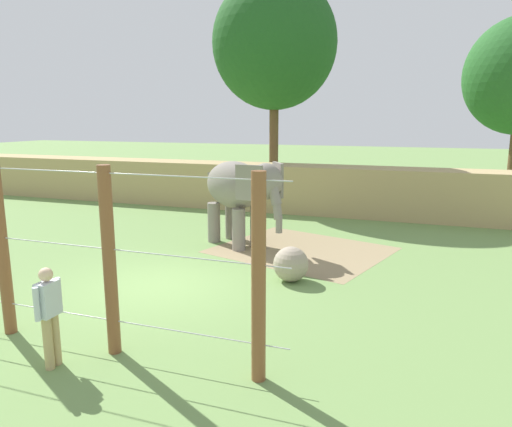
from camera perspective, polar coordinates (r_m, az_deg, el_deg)
The scene contains 8 objects.
ground_plane at distance 11.79m, azimuth -11.88°, elevation -8.43°, with size 120.00×120.00×0.00m, color #6B8E4C.
dirt_patch at distance 14.54m, azimuth 5.51°, elevation -4.40°, with size 4.81×4.08×0.01m, color #937F5B.
embankment_wall at distance 20.65m, azimuth 2.70°, elevation 3.17°, with size 36.00×1.80×1.99m, color tan.
elephant at distance 14.63m, azimuth -1.93°, elevation 2.89°, with size 3.29×2.60×2.69m.
enrichment_ball at distance 11.71m, azimuth 4.22°, elevation -6.10°, with size 0.87×0.87×0.87m, color gray.
cable_fence at distance 8.93m, azimuth -23.02°, elevation -4.68°, with size 8.38×0.22×3.23m.
zookeeper at distance 8.33m, azimuth -23.64°, elevation -10.89°, with size 0.22×0.58×1.67m.
tree_far_left at distance 23.52m, azimuth 2.25°, elevation 19.76°, with size 5.83×5.83×10.45m.
Camera 1 is at (5.86, -9.43, 3.95)m, focal length 33.21 mm.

